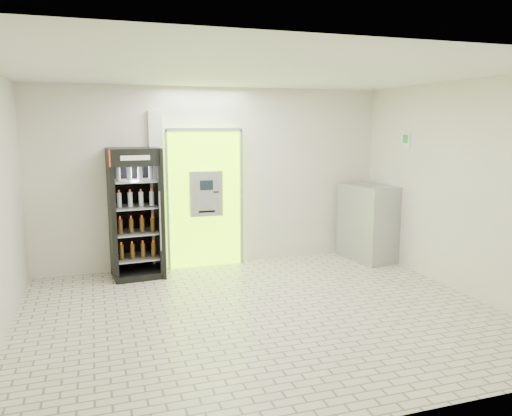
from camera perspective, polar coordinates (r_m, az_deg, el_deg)
name	(u,v)px	position (r m, az deg, el deg)	size (l,w,h in m)	color
ground	(262,314)	(6.51, 0.70, -11.97)	(6.00, 6.00, 0.00)	beige
room_shell	(262,170)	(6.08, 0.74, 4.40)	(6.00, 6.00, 6.00)	silver
atm_assembly	(205,198)	(8.42, -5.88, 1.19)	(1.30, 0.24, 2.33)	#9CFF02
pillar	(157,192)	(8.31, -11.22, 1.85)	(0.22, 0.11, 2.60)	silver
beverage_cooler	(136,216)	(8.04, -13.59, -0.84)	(0.81, 0.75, 2.03)	black
steel_cabinet	(369,222)	(9.08, 12.80, -1.61)	(0.83, 1.10, 1.34)	#989B9F
exit_sign	(406,141)	(8.68, 16.75, 7.39)	(0.02, 0.22, 0.26)	white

